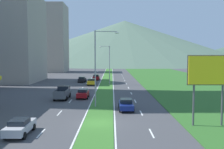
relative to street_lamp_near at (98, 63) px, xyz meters
The scene contains 42 objects.
ground_plane 10.59m from the street_lamp_near, 86.48° to the right, with size 600.00×600.00×0.00m, color #424244.
grass_median 51.69m from the street_lamp_near, 89.41° to the left, with size 3.20×240.00×0.06m, color #387028.
grass_verge_right 55.84m from the street_lamp_near, 67.63° to the left, with size 24.00×240.00×0.06m, color #2D6023.
lane_dash_left_2 14.31m from the street_lamp_near, 110.63° to the right, with size 0.16×2.80×0.01m, color silver.
lane_dash_left_3 8.52m from the street_lamp_near, 139.74° to the right, with size 0.16×2.80×0.01m, color silver.
lane_dash_left_4 8.77m from the street_lamp_near, 136.09° to the left, with size 0.16×2.80×0.01m, color silver.
lane_dash_left_5 14.76m from the street_lamp_near, 109.84° to the left, with size 0.16×2.80×0.01m, color silver.
lane_dash_left_6 22.26m from the street_lamp_near, 102.31° to the left, with size 0.16×2.80×0.01m, color silver.
lane_dash_left_7 30.16m from the street_lamp_near, 98.89° to the left, with size 0.16×2.80×0.01m, color silver.
lane_dash_left_8 38.22m from the street_lamp_near, 96.95° to the left, with size 0.16×2.80×0.01m, color silver.
lane_dash_left_9 46.35m from the street_lamp_near, 95.71° to the left, with size 0.16×2.80×0.01m, color silver.
lane_dash_left_10 54.52m from the street_lamp_near, 94.84° to the left, with size 0.16×2.80×0.01m, color silver.
lane_dash_left_11 62.71m from the street_lamp_near, 94.20° to the left, with size 0.16×2.80×0.01m, color silver.
lane_dash_left_12 70.92m from the street_lamp_near, 93.71° to the left, with size 0.16×2.80×0.01m, color silver.
lane_dash_left_13 79.15m from the street_lamp_near, 93.32° to the left, with size 0.16×2.80×0.01m, color silver.
lane_dash_right_2 14.69m from the street_lamp_near, 65.10° to the right, with size 0.16×2.80×0.01m, color silver.
lane_dash_right_3 9.13m from the street_lamp_near, 34.48° to the right, with size 0.16×2.80×0.01m, color silver.
lane_dash_right_4 9.37m from the street_lamp_near, 37.97° to the left, with size 0.16×2.80×0.01m, color silver.
lane_dash_right_5 15.12m from the street_lamp_near, 66.02° to the left, with size 0.16×2.80×0.01m, color silver.
lane_dash_right_6 22.50m from the street_lamp_near, 74.94° to the left, with size 0.16×2.80×0.01m, color silver.
lane_dash_right_7 30.34m from the street_lamp_near, 79.08° to the left, with size 0.16×2.80×0.01m, color silver.
lane_dash_right_8 38.36m from the street_lamp_near, 81.45° to the left, with size 0.16×2.80×0.01m, color silver.
lane_dash_right_9 46.46m from the street_lamp_near, 82.98° to the left, with size 0.16×2.80×0.01m, color silver.
lane_dash_right_10 54.62m from the street_lamp_near, 84.04° to the left, with size 0.16×2.80×0.01m, color silver.
lane_dash_right_11 62.80m from the street_lamp_near, 84.83° to the left, with size 0.16×2.80×0.01m, color silver.
lane_dash_right_12 71.00m from the street_lamp_near, 85.43° to the left, with size 0.16×2.80×0.01m, color silver.
lane_dash_right_13 79.21m from the street_lamp_near, 85.91° to the left, with size 0.16×2.80×0.01m, color silver.
edge_line_median_left 51.71m from the street_lamp_near, 91.36° to the left, with size 0.16×240.00×0.01m, color silver.
edge_line_median_right 51.74m from the street_lamp_near, 87.45° to the left, with size 0.16×240.00×0.01m, color silver.
domed_building 45.21m from the street_lamp_near, 127.64° to the left, with size 17.67×17.67×36.27m.
midrise_colored 81.03m from the street_lamp_near, 107.84° to the left, with size 13.33×13.33×29.13m, color #9E9384.
hill_far_center 219.41m from the street_lamp_near, 86.20° to the left, with size 236.23×236.23×41.55m, color #516B56.
street_lamp_near is the anchor object (origin of this frame).
street_lamp_mid 27.56m from the street_lamp_near, 87.72° to the left, with size 2.61×0.45×9.60m.
billboard_roadside 15.23m from the street_lamp_near, 39.82° to the right, with size 4.33×0.28×7.21m.
car_0 34.19m from the street_lamp_near, 100.46° to the left, with size 1.99×4.19×1.44m.
car_1 39.29m from the street_lamp_near, 93.93° to the left, with size 1.94×4.27×1.64m.
car_2 27.39m from the street_lamp_near, 96.39° to the left, with size 2.02×4.65×1.51m.
car_3 9.47m from the street_lamp_near, 111.77° to the left, with size 1.90×4.23×1.58m.
car_4 6.87m from the street_lamp_near, 28.46° to the right, with size 1.92×4.40×1.47m.
car_5 15.01m from the street_lamp_near, 116.90° to the right, with size 1.86×4.30×1.44m.
pickup_truck_0 10.52m from the street_lamp_near, 132.66° to the left, with size 2.18×5.40×2.00m.
Camera 1 is at (1.45, -26.37, 7.15)m, focal length 40.70 mm.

